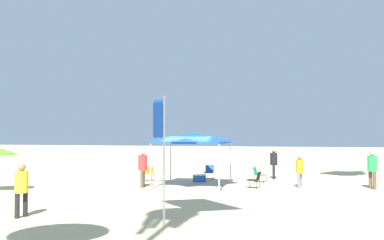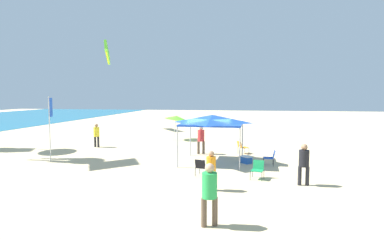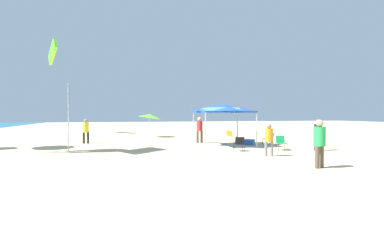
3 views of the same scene
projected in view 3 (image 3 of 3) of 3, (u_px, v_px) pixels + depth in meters
ground at (219, 146)px, 19.91m from camera, size 120.00×120.00×0.10m
canopy_tent at (223, 109)px, 19.66m from camera, size 3.49×3.43×2.71m
beach_umbrella at (150, 116)px, 26.82m from camera, size 2.07×2.08×2.22m
folding_chair_facing_ocean at (239, 143)px, 16.63m from camera, size 0.73×0.65×0.82m
folding_chair_left_of_tent at (281, 142)px, 17.27m from camera, size 0.73×0.65×0.82m
folding_chair_right_of_tent at (269, 138)px, 20.23m from camera, size 0.57×0.65×0.82m
folding_chair_near_cooler at (231, 135)px, 22.89m from camera, size 0.76×0.80×0.82m
cooler_box at (250, 142)px, 20.21m from camera, size 0.73×0.73×0.40m
banner_flag at (68, 111)px, 16.31m from camera, size 0.36×0.06×3.75m
person_near_umbrella at (269, 137)px, 14.74m from camera, size 0.38×0.42×1.60m
person_kite_handler at (200, 128)px, 21.70m from camera, size 0.44×0.49×1.85m
person_far_stroller at (319, 140)px, 11.54m from camera, size 0.44×0.47×1.86m
person_by_tent at (318, 132)px, 16.96m from camera, size 0.42×0.47×1.77m
person_beachcomber at (86, 129)px, 21.09m from camera, size 0.41×0.45×1.73m
kite_parafoil_lime at (53, 52)px, 30.91m from camera, size 3.70×1.60×2.31m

